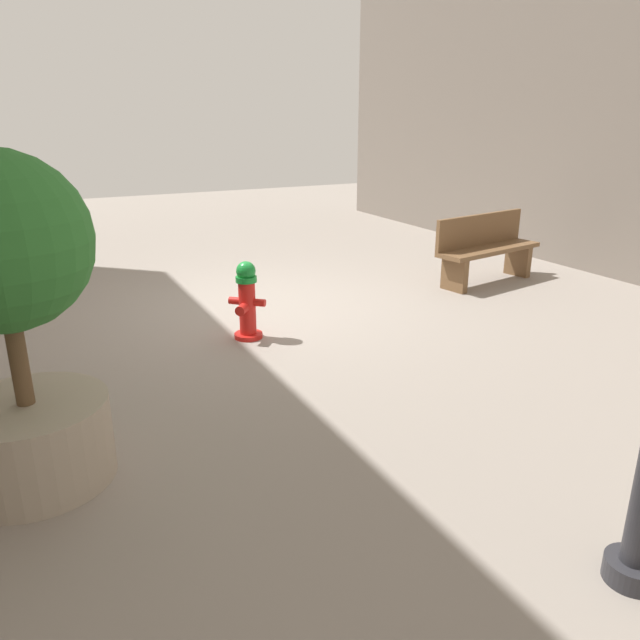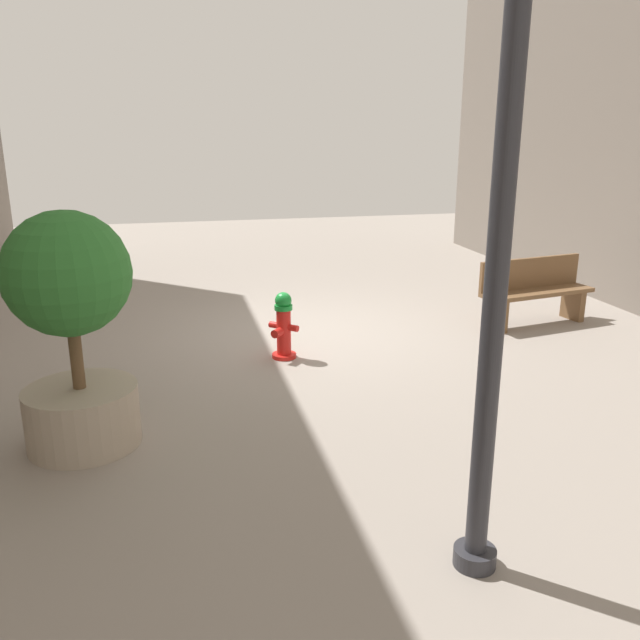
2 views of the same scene
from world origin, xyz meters
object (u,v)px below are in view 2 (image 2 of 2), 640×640
object	(u,v)px
planter_tree	(72,319)
street_lamp	(507,145)
bench_near	(534,290)
fire_hydrant	(283,325)

from	to	relation	value
planter_tree	street_lamp	size ratio (longest dim) A/B	0.49
bench_near	planter_tree	size ratio (longest dim) A/B	0.85
fire_hydrant	bench_near	size ratio (longest dim) A/B	0.47
bench_near	street_lamp	size ratio (longest dim) A/B	0.41
fire_hydrant	bench_near	bearing A→B (deg)	-170.51
planter_tree	fire_hydrant	bearing A→B (deg)	-139.39
fire_hydrant	planter_tree	xyz separation A→B (m)	(2.17, 1.86, 0.76)
fire_hydrant	street_lamp	world-z (taller)	street_lamp
fire_hydrant	bench_near	xyz separation A→B (m)	(-3.81, -0.64, 0.08)
fire_hydrant	street_lamp	bearing A→B (deg)	96.65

